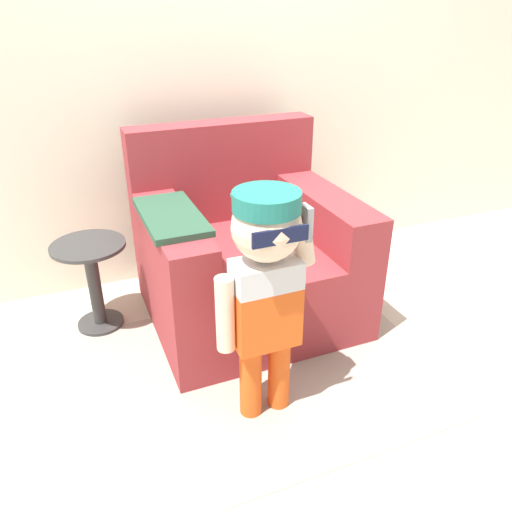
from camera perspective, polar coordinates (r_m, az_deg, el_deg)
ground_plane at (r=2.75m, az=2.69°, el=-7.49°), size 10.00×10.00×0.00m
wall_back at (r=3.02m, az=-3.65°, el=22.13°), size 10.00×0.05×2.60m
armchair at (r=2.68m, az=-1.25°, el=-0.00°), size 1.06×0.97×0.98m
person_child at (r=1.85m, az=1.08°, el=-2.19°), size 0.40×0.30×0.98m
side_table at (r=2.71m, az=-18.10°, el=-2.34°), size 0.37×0.37×0.48m
rug at (r=2.43m, az=1.11°, el=-12.73°), size 1.57×1.25×0.01m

